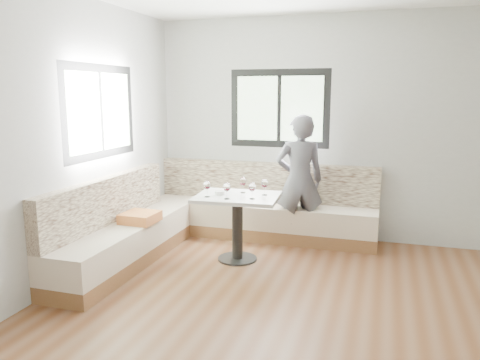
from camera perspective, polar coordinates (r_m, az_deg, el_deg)
room at (r=3.59m, az=9.09°, el=3.47°), size 5.01×5.01×2.81m
banquette at (r=5.67m, az=-4.13°, el=-4.97°), size 2.90×2.80×0.95m
table at (r=5.18m, az=-0.32°, el=-3.89°), size 0.95×0.77×0.74m
person at (r=5.74m, az=7.25°, el=-0.03°), size 0.68×0.56×1.60m
olive_ramekin at (r=5.17m, az=-2.49°, el=-1.57°), size 0.11×0.11×0.04m
wine_glass_a at (r=5.05m, az=-4.04°, el=-0.68°), size 0.08×0.08×0.18m
wine_glass_b at (r=4.94m, az=-1.62°, el=-0.91°), size 0.08×0.08×0.18m
wine_glass_c at (r=4.94m, az=1.49°, el=-0.92°), size 0.08×0.08×0.18m
wine_glass_d at (r=5.25m, az=0.35°, el=-0.23°), size 0.08×0.08×0.18m
wine_glass_e at (r=5.13m, az=3.02°, el=-0.49°), size 0.08×0.08×0.18m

